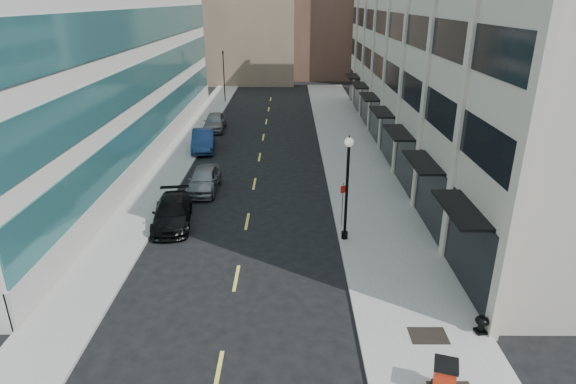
{
  "coord_description": "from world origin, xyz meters",
  "views": [
    {
      "loc": [
        2.42,
        -10.82,
        11.8
      ],
      "look_at": [
        2.34,
        12.04,
        2.6
      ],
      "focal_mm": 30.0,
      "sensor_mm": 36.0,
      "label": 1
    }
  ],
  "objects_px": {
    "lamppost": "(347,180)",
    "sign_post": "(343,199)",
    "car_silver_sedan": "(204,179)",
    "car_blue_sedan": "(203,140)",
    "urn_planter": "(482,323)",
    "car_grey_sedan": "(215,122)",
    "trash_bin": "(445,377)",
    "car_black_pickup": "(172,212)",
    "traffic_signal": "(223,54)"
  },
  "relations": [
    {
      "from": "traffic_signal",
      "to": "sign_post",
      "type": "distance_m",
      "value": 36.68
    },
    {
      "from": "urn_planter",
      "to": "trash_bin",
      "type": "bearing_deg",
      "value": -127.6
    },
    {
      "from": "lamppost",
      "to": "urn_planter",
      "type": "height_order",
      "value": "lamppost"
    },
    {
      "from": "car_grey_sedan",
      "to": "car_black_pickup",
      "type": "bearing_deg",
      "value": -90.25
    },
    {
      "from": "car_grey_sedan",
      "to": "lamppost",
      "type": "height_order",
      "value": "lamppost"
    },
    {
      "from": "car_silver_sedan",
      "to": "urn_planter",
      "type": "distance_m",
      "value": 19.54
    },
    {
      "from": "car_silver_sedan",
      "to": "sign_post",
      "type": "height_order",
      "value": "sign_post"
    },
    {
      "from": "car_silver_sedan",
      "to": "sign_post",
      "type": "relative_size",
      "value": 1.82
    },
    {
      "from": "trash_bin",
      "to": "lamppost",
      "type": "bearing_deg",
      "value": 118.08
    },
    {
      "from": "traffic_signal",
      "to": "lamppost",
      "type": "height_order",
      "value": "traffic_signal"
    },
    {
      "from": "car_black_pickup",
      "to": "car_blue_sedan",
      "type": "xyz_separation_m",
      "value": [
        -0.66,
        14.37,
        0.11
      ]
    },
    {
      "from": "car_silver_sedan",
      "to": "lamppost",
      "type": "distance_m",
      "value": 11.4
    },
    {
      "from": "car_grey_sedan",
      "to": "trash_bin",
      "type": "relative_size",
      "value": 4.01
    },
    {
      "from": "traffic_signal",
      "to": "trash_bin",
      "type": "distance_m",
      "value": 48.95
    },
    {
      "from": "car_silver_sedan",
      "to": "car_grey_sedan",
      "type": "distance_m",
      "value": 15.9
    },
    {
      "from": "trash_bin",
      "to": "lamppost",
      "type": "relative_size",
      "value": 0.21
    },
    {
      "from": "sign_post",
      "to": "car_grey_sedan",
      "type": "bearing_deg",
      "value": 90.36
    },
    {
      "from": "trash_bin",
      "to": "traffic_signal",
      "type": "bearing_deg",
      "value": 122.71
    },
    {
      "from": "urn_planter",
      "to": "car_silver_sedan",
      "type": "bearing_deg",
      "value": 130.92
    },
    {
      "from": "car_black_pickup",
      "to": "urn_planter",
      "type": "xyz_separation_m",
      "value": [
        13.74,
        -9.63,
        -0.15
      ]
    },
    {
      "from": "lamppost",
      "to": "sign_post",
      "type": "distance_m",
      "value": 2.25
    },
    {
      "from": "car_silver_sedan",
      "to": "trash_bin",
      "type": "bearing_deg",
      "value": -58.68
    },
    {
      "from": "urn_planter",
      "to": "car_grey_sedan",
      "type": "bearing_deg",
      "value": 115.21
    },
    {
      "from": "car_blue_sedan",
      "to": "urn_planter",
      "type": "bearing_deg",
      "value": -65.71
    },
    {
      "from": "trash_bin",
      "to": "sign_post",
      "type": "relative_size",
      "value": 0.47
    },
    {
      "from": "sign_post",
      "to": "trash_bin",
      "type": "bearing_deg",
      "value": -105.59
    },
    {
      "from": "trash_bin",
      "to": "lamppost",
      "type": "distance_m",
      "value": 11.14
    },
    {
      "from": "traffic_signal",
      "to": "car_blue_sedan",
      "type": "height_order",
      "value": "traffic_signal"
    },
    {
      "from": "traffic_signal",
      "to": "car_silver_sedan",
      "type": "height_order",
      "value": "traffic_signal"
    },
    {
      "from": "traffic_signal",
      "to": "lamppost",
      "type": "relative_size",
      "value": 1.25
    },
    {
      "from": "car_grey_sedan",
      "to": "sign_post",
      "type": "bearing_deg",
      "value": -66.79
    },
    {
      "from": "car_grey_sedan",
      "to": "trash_bin",
      "type": "bearing_deg",
      "value": -72.24
    },
    {
      "from": "car_silver_sedan",
      "to": "urn_planter",
      "type": "relative_size",
      "value": 6.57
    },
    {
      "from": "trash_bin",
      "to": "sign_post",
      "type": "distance_m",
      "value": 12.37
    },
    {
      "from": "lamppost",
      "to": "car_silver_sedan",
      "type": "bearing_deg",
      "value": 140.06
    },
    {
      "from": "trash_bin",
      "to": "car_grey_sedan",
      "type": "bearing_deg",
      "value": 127.28
    },
    {
      "from": "car_grey_sedan",
      "to": "urn_planter",
      "type": "height_order",
      "value": "car_grey_sedan"
    },
    {
      "from": "car_grey_sedan",
      "to": "urn_planter",
      "type": "bearing_deg",
      "value": -66.83
    },
    {
      "from": "car_black_pickup",
      "to": "traffic_signal",
      "type": "bearing_deg",
      "value": 84.35
    },
    {
      "from": "traffic_signal",
      "to": "sign_post",
      "type": "xyz_separation_m",
      "value": [
        10.8,
        -34.83,
        -3.95
      ]
    },
    {
      "from": "car_silver_sedan",
      "to": "traffic_signal",
      "type": "bearing_deg",
      "value": 95.25
    },
    {
      "from": "sign_post",
      "to": "car_blue_sedan",
      "type": "bearing_deg",
      "value": 99.37
    },
    {
      "from": "trash_bin",
      "to": "car_blue_sedan",
      "type": "bearing_deg",
      "value": 131.61
    },
    {
      "from": "lamppost",
      "to": "urn_planter",
      "type": "distance_m",
      "value": 9.23
    },
    {
      "from": "car_silver_sedan",
      "to": "lamppost",
      "type": "relative_size",
      "value": 0.82
    },
    {
      "from": "lamppost",
      "to": "sign_post",
      "type": "height_order",
      "value": "lamppost"
    },
    {
      "from": "traffic_signal",
      "to": "urn_planter",
      "type": "height_order",
      "value": "traffic_signal"
    },
    {
      "from": "trash_bin",
      "to": "car_black_pickup",
      "type": "bearing_deg",
      "value": 149.65
    },
    {
      "from": "car_silver_sedan",
      "to": "trash_bin",
      "type": "relative_size",
      "value": 3.86
    },
    {
      "from": "car_silver_sedan",
      "to": "trash_bin",
      "type": "height_order",
      "value": "car_silver_sedan"
    }
  ]
}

